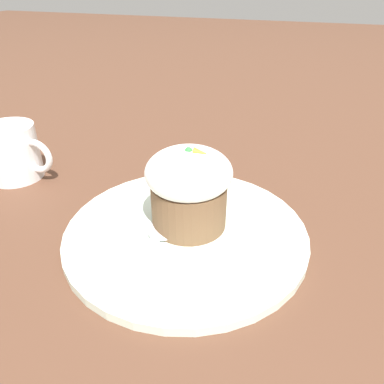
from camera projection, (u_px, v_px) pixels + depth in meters
ground_plane at (186, 236)px, 0.42m from camera, size 4.00×4.00×0.00m
dessert_plate at (186, 233)px, 0.42m from camera, size 0.27×0.27×0.01m
carrot_cake at (192, 188)px, 0.40m from camera, size 0.09×0.09×0.09m
spoon at (160, 234)px, 0.40m from camera, size 0.05×0.14×0.01m
coffee_cup at (13, 152)px, 0.52m from camera, size 0.10×0.07×0.08m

